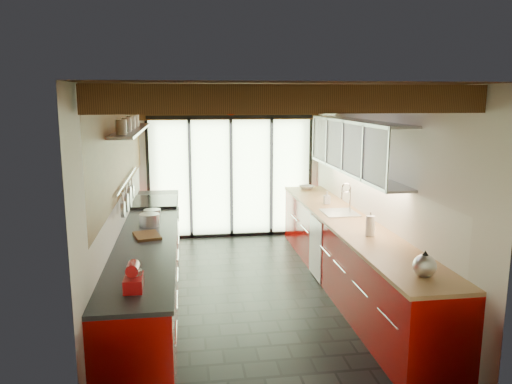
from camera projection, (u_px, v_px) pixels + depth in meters
ground at (252, 293)px, 6.46m from camera, size 5.50×5.50×0.00m
room_shell at (252, 166)px, 6.15m from camera, size 5.50×5.50×5.50m
ceiling_beams at (248, 99)px, 6.37m from camera, size 3.14×5.06×4.90m
glass_door at (231, 145)px, 8.77m from camera, size 2.95×0.10×2.90m
left_counter at (150, 263)px, 6.19m from camera, size 0.68×5.00×0.92m
range_stove at (156, 232)px, 7.60m from camera, size 0.66×0.90×0.97m
right_counter at (348, 254)px, 6.56m from camera, size 0.68×5.00×0.92m
sink_assembly at (341, 210)px, 6.85m from camera, size 0.45×0.52×0.43m
upper_cabinets_right at (355, 146)px, 6.61m from camera, size 0.34×3.00×3.00m
left_wall_fixtures at (131, 148)px, 6.04m from camera, size 0.28×2.60×0.96m
stand_mixer at (134, 278)px, 4.14m from camera, size 0.15×0.27×0.24m
pot_large at (149, 220)px, 6.16m from camera, size 0.30×0.30×0.16m
pot_small at (152, 213)px, 6.71m from camera, size 0.29×0.29×0.09m
cutting_board at (147, 236)px, 5.69m from camera, size 0.35×0.43×0.03m
kettle at (425, 264)px, 4.44m from camera, size 0.22×0.27×0.25m
paper_towel at (370, 226)px, 5.72m from camera, size 0.11×0.11×0.28m
soap_bottle at (327, 198)px, 7.43m from camera, size 0.09×0.09×0.19m
bowl at (307, 187)px, 8.65m from camera, size 0.32×0.32×0.06m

